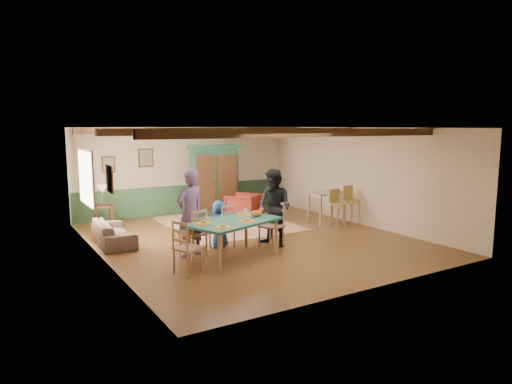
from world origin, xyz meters
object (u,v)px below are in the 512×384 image
dining_chair_far_left (193,233)px  bar_stool_left (338,209)px  person_woman (274,208)px  bar_stool_right (352,206)px  dining_chair_end_right (271,225)px  sofa (113,233)px  dining_table (234,240)px  end_table (104,216)px  dining_chair_far_right (222,226)px  dining_chair_end_left (189,247)px  counter_table (326,208)px  person_man (190,213)px  cat (257,213)px  person_child (219,224)px  table_lamp (103,195)px  armoire (214,180)px  armchair (243,207)px

dining_chair_far_left → bar_stool_left: bar_stool_left is taller
dining_chair_far_left → person_woman: size_ratio=0.58×
person_woman → bar_stool_right: size_ratio=1.61×
dining_chair_end_right → sofa: size_ratio=0.56×
dining_table → end_table: dining_table is taller
dining_chair_far_right → bar_stool_right: size_ratio=0.93×
dining_chair_end_left → bar_stool_right: 5.68m
dining_chair_far_left → counter_table: (4.58, 1.13, -0.06)m
person_man → cat: person_man is taller
dining_chair_far_left → bar_stool_left: 4.42m
person_man → bar_stool_right: (4.98, 0.42, -0.38)m
cat → end_table: 4.94m
person_man → bar_stool_left: person_man is taller
sofa → counter_table: (5.75, -0.82, 0.18)m
dining_chair_far_right → dining_chair_end_left: same height
person_woman → cat: 0.76m
dining_chair_far_right → dining_chair_far_left: bearing=0.0°
dining_table → person_child: 0.97m
dining_chair_far_left → dining_chair_end_left: (-0.52, -0.99, 0.00)m
table_lamp → bar_stool_right: (5.91, -3.37, -0.34)m
end_table → bar_stool_left: (5.35, -3.42, 0.22)m
dining_chair_far_left → dining_chair_far_right: size_ratio=1.00×
dining_chair_end_right → sofa: bearing=-144.0°
person_woman → bar_stool_left: 2.57m
dining_chair_end_right → end_table: 4.94m
person_child → armoire: size_ratio=0.50×
dining_chair_far_left → person_man: 0.43m
armoire → bar_stool_left: size_ratio=2.06×
person_child → sofa: bearing=-57.4°
dining_chair_end_left → counter_table: bearing=-85.7°
person_woman → person_child: 1.31m
dining_table → cat: cat is taller
dining_table → person_woman: size_ratio=1.09×
dining_chair_far_right → person_child: 0.09m
end_table → table_lamp: (0.00, 0.00, 0.59)m
person_man → armoire: size_ratio=0.86×
dining_table → counter_table: 4.29m
cat → counter_table: cat is taller
armchair → sofa: bearing=-26.0°
dining_chair_end_right → counter_table: 3.06m
armoire → armchair: armoire is taller
dining_table → dining_chair_end_left: 1.24m
dining_chair_end_left → person_man: size_ratio=0.55×
bar_stool_left → sofa: bearing=164.3°
dining_chair_far_left → bar_stool_right: bearing=167.4°
counter_table → dining_table: bearing=-156.2°
bar_stool_left → dining_chair_far_right: bearing=-177.8°
person_man → counter_table: 4.75m
dining_chair_end_right → bar_stool_left: size_ratio=0.97×
armchair → cat: bearing=29.1°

